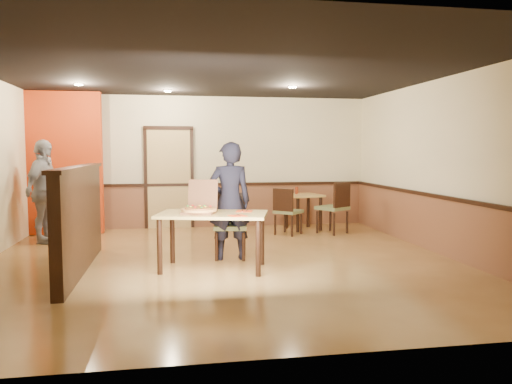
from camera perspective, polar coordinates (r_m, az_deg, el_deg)
The scene contains 26 objects.
floor at distance 7.50m, azimuth -3.67°, elevation -7.98°, with size 7.00×7.00×0.00m, color tan.
ceiling at distance 7.40m, azimuth -3.79°, elevation 13.68°, with size 7.00×7.00×0.00m, color black.
wall_back at distance 10.80m, azimuth -5.67°, elevation 3.43°, with size 7.00×7.00×0.00m, color beige.
wall_right at distance 8.43m, azimuth 20.68°, elevation 2.75°, with size 7.00×7.00×0.00m, color beige.
wainscot_back at distance 10.84m, azimuth -5.62°, elevation -1.60°, with size 7.00×0.04×0.90m, color brown.
chair_rail_back at distance 10.77m, azimuth -5.63°, elevation 0.87°, with size 7.00×0.06×0.06m, color black.
wainscot_right at distance 8.50m, azimuth 20.32°, elevation -3.66°, with size 0.04×7.00×0.90m, color brown.
chair_rail_right at distance 8.44m, azimuth 20.29°, elevation -0.51°, with size 0.06×7.00×0.06m, color black.
back_door at distance 10.75m, azimuth -9.90°, elevation 1.51°, with size 0.90×0.06×2.10m, color #DAB66F.
booth_partition at distance 7.24m, azimuth -19.49°, elevation -2.79°, with size 0.20×3.10×1.44m.
red_accent_panel at distance 10.49m, azimuth -21.49°, elevation 3.08°, with size 1.60×0.20×2.78m, color #B8320D.
spot_a at distance 9.27m, azimuth -19.59°, elevation 11.50°, with size 0.14×0.14×0.02m, color #FFF2B2.
spot_b at distance 9.83m, azimuth -10.06°, elevation 11.30°, with size 0.14×0.14×0.02m, color #FFF2B2.
spot_c at distance 9.10m, azimuth 4.20°, elevation 11.89°, with size 0.14×0.14×0.02m, color #FFF2B2.
main_table at distance 6.94m, azimuth -4.98°, elevation -3.30°, with size 1.64×1.19×0.79m.
diner_chair at distance 7.73m, azimuth -2.91°, elevation -3.50°, with size 0.56×0.56×0.99m.
side_chair_left at distance 9.74m, azimuth 3.52°, elevation -2.01°, with size 0.64×0.64×0.92m.
side_chair_right at distance 9.99m, azimuth 9.07°, elevation -1.54°, with size 0.70×0.70×1.03m.
side_table at distance 10.44m, azimuth 5.42°, elevation -1.23°, with size 0.82×0.82×0.74m.
diner at distance 7.53m, azimuth -3.02°, elevation -1.05°, with size 0.65×0.43×1.78m, color black.
passerby at distance 9.63m, azimuth -23.11°, elevation 0.05°, with size 1.08×0.45×1.85m, color #97969F.
pizza_box at distance 6.94m, azimuth -6.44°, elevation -1.91°, with size 0.55×0.60×0.45m.
pizza at distance 6.90m, azimuth -6.53°, elevation -2.04°, with size 0.49×0.49×0.03m, color #EDA756.
napkin_near at distance 6.59m, azimuth -2.13°, elevation -2.72°, with size 0.26×0.26×0.01m.
napkin_far at distance 7.08m, azimuth -1.33°, elevation -2.19°, with size 0.27×0.27×0.01m.
condiment at distance 10.51m, azimuth 4.67°, elevation 0.20°, with size 0.06×0.06×0.16m, color maroon.
Camera 1 is at (-0.76, -7.27, 1.67)m, focal length 35.00 mm.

